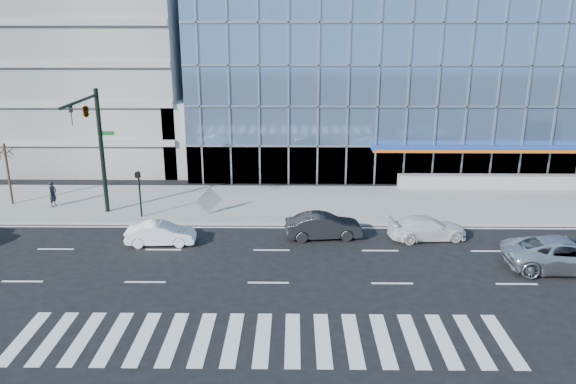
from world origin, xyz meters
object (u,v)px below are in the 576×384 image
(white_suv, at_px, (427,228))
(white_sedan, at_px, (161,234))
(ped_signal_post, at_px, (139,187))
(traffic_signal, at_px, (91,124))
(silver_suv, at_px, (565,254))
(dark_sedan, at_px, (324,226))
(tilted_panel, at_px, (209,200))
(street_tree_near, at_px, (5,152))
(pedestrian, at_px, (53,194))

(white_suv, distance_m, white_sedan, 15.27)
(ped_signal_post, xyz_separation_m, white_sedan, (2.22, -4.14, -1.50))
(traffic_signal, xyz_separation_m, white_suv, (19.95, -2.77, -5.51))
(silver_suv, height_order, white_suv, silver_suv)
(dark_sedan, height_order, tilted_panel, tilted_panel)
(street_tree_near, distance_m, pedestrian, 4.15)
(traffic_signal, xyz_separation_m, tilted_panel, (6.73, 1.05, -5.10))
(white_sedan, distance_m, dark_sedan, 9.30)
(white_sedan, bearing_deg, dark_sedan, -86.75)
(ped_signal_post, distance_m, silver_suv, 24.59)
(dark_sedan, xyz_separation_m, pedestrian, (-17.89, 5.12, 0.30))
(traffic_signal, relative_size, pedestrian, 4.55)
(street_tree_near, height_order, silver_suv, street_tree_near)
(ped_signal_post, xyz_separation_m, tilted_panel, (4.24, 0.67, -1.07))
(pedestrian, distance_m, tilted_panel, 10.76)
(silver_suv, height_order, dark_sedan, silver_suv)
(white_suv, bearing_deg, dark_sedan, 81.68)
(white_suv, xyz_separation_m, dark_sedan, (-6.00, 0.07, 0.07))
(white_sedan, bearing_deg, tilted_panel, -26.07)
(traffic_signal, relative_size, tilted_panel, 6.15)
(ped_signal_post, xyz_separation_m, dark_sedan, (11.45, -3.08, -1.41))
(dark_sedan, bearing_deg, silver_suv, -114.89)
(ped_signal_post, bearing_deg, street_tree_near, 164.94)
(ped_signal_post, height_order, dark_sedan, ped_signal_post)
(traffic_signal, xyz_separation_m, street_tree_near, (-7.00, 2.93, -2.39))
(ped_signal_post, relative_size, street_tree_near, 0.71)
(silver_suv, xyz_separation_m, tilted_panel, (-19.22, 7.93, 0.23))
(white_suv, bearing_deg, white_sedan, 86.06)
(traffic_signal, height_order, street_tree_near, traffic_signal)
(traffic_signal, distance_m, ped_signal_post, 4.75)
(white_sedan, height_order, dark_sedan, dark_sedan)
(pedestrian, bearing_deg, traffic_signal, -108.37)
(street_tree_near, bearing_deg, traffic_signal, -22.71)
(silver_suv, distance_m, white_sedan, 21.46)
(white_suv, bearing_deg, pedestrian, 70.08)
(white_sedan, bearing_deg, silver_suv, -101.67)
(traffic_signal, distance_m, street_tree_near, 7.96)
(street_tree_near, relative_size, white_suv, 0.93)
(ped_signal_post, relative_size, dark_sedan, 0.68)
(tilted_panel, bearing_deg, street_tree_near, 140.86)
(ped_signal_post, distance_m, white_sedan, 4.93)
(traffic_signal, height_order, white_suv, traffic_signal)
(tilted_panel, bearing_deg, pedestrian, 141.36)
(ped_signal_post, xyz_separation_m, street_tree_near, (-9.50, 2.56, 1.64))
(tilted_panel, bearing_deg, traffic_signal, 157.52)
(white_sedan, xyz_separation_m, dark_sedan, (9.24, 1.06, 0.09))
(ped_signal_post, xyz_separation_m, pedestrian, (-6.43, 2.04, -1.11))
(traffic_signal, bearing_deg, pedestrian, 148.47)
(ped_signal_post, bearing_deg, silver_suv, -17.20)
(white_sedan, relative_size, dark_sedan, 0.88)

